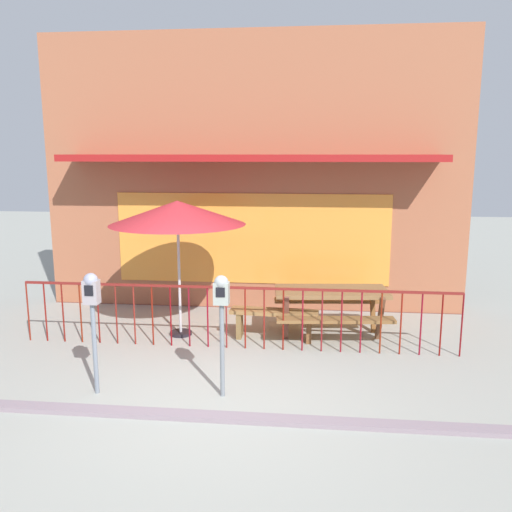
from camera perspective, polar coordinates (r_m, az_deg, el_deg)
ground at (r=6.63m, az=-4.48°, el=-15.33°), size 40.00×40.00×0.00m
pub_storefront at (r=10.13m, az=-0.32°, el=8.72°), size 7.89×1.38×5.10m
patio_fence_front at (r=8.08m, az=-2.18°, el=-5.38°), size 6.65×0.04×0.97m
picnic_table_left at (r=8.73m, az=8.03°, el=-4.59°), size 1.92×1.53×0.79m
patio_umbrella at (r=8.51m, az=-8.38°, el=4.55°), size 2.16×2.16×2.20m
patio_bench at (r=8.56m, az=1.92°, el=-6.62°), size 1.42×0.42×0.48m
parking_meter_near at (r=6.38m, az=-3.70°, el=-5.10°), size 0.18×0.17×1.52m
parking_meter_far at (r=6.74m, az=-17.12°, el=-4.64°), size 0.18×0.17×1.53m
curb_edge at (r=6.29m, az=-5.16°, el=-16.91°), size 11.04×0.20×0.11m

